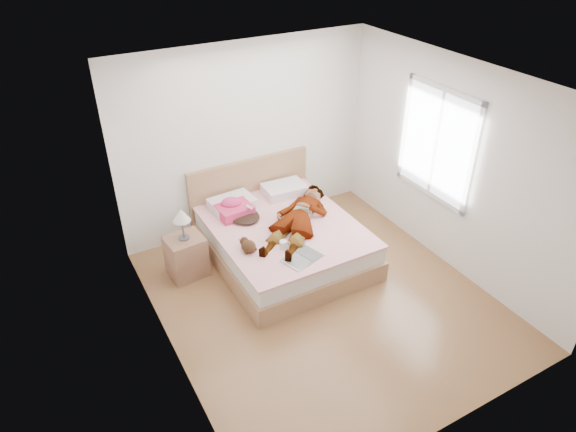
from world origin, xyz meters
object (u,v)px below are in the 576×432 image
object	(u,v)px
magazine	(303,258)
coffee_mug	(284,245)
nightstand	(186,253)
woman	(299,215)
plush_toy	(248,245)
phone	(249,207)
bed	(281,237)
towel	(234,209)

from	to	relation	value
magazine	coffee_mug	distance (m)	0.30
magazine	nightstand	distance (m)	1.49
woman	plush_toy	size ratio (longest dim) A/B	6.51
woman	nightstand	xyz separation A→B (m)	(-1.41, 0.33, -0.31)
nightstand	phone	bearing A→B (deg)	4.30
bed	towel	world-z (taller)	bed
towel	plush_toy	size ratio (longest dim) A/B	1.76
bed	coffee_mug	size ratio (longest dim) A/B	15.01
coffee_mug	nightstand	xyz separation A→B (m)	(-0.98, 0.73, -0.25)
magazine	plush_toy	distance (m)	0.66
towel	nightstand	size ratio (longest dim) A/B	0.48
coffee_mug	plush_toy	distance (m)	0.42
towel	nightstand	xyz separation A→B (m)	(-0.77, -0.25, -0.29)
nightstand	woman	bearing A→B (deg)	-13.18
woman	bed	bearing A→B (deg)	-166.05
bed	woman	bearing A→B (deg)	-34.06
woman	plush_toy	world-z (taller)	woman
coffee_mug	plush_toy	world-z (taller)	plush_toy
coffee_mug	phone	bearing A→B (deg)	94.50
phone	coffee_mug	size ratio (longest dim) A/B	0.64
coffee_mug	bed	bearing A→B (deg)	64.60
bed	coffee_mug	bearing A→B (deg)	-115.40
woman	magazine	size ratio (longest dim) A/B	3.25
woman	phone	distance (m)	0.64
phone	nightstand	world-z (taller)	nightstand
bed	nightstand	bearing A→B (deg)	170.52
bed	magazine	xyz separation A→B (m)	(-0.15, -0.81, 0.24)
phone	plush_toy	xyz separation A→B (m)	(-0.33, -0.64, -0.09)
woman	magazine	world-z (taller)	woman
towel	coffee_mug	bearing A→B (deg)	-78.09
phone	towel	world-z (taller)	towel
bed	towel	bearing A→B (deg)	135.38
woman	nightstand	distance (m)	1.49
towel	plush_toy	world-z (taller)	towel
nightstand	towel	bearing A→B (deg)	17.64
towel	coffee_mug	world-z (taller)	towel
magazine	towel	bearing A→B (deg)	103.64
phone	plush_toy	world-z (taller)	phone
towel	coffee_mug	xyz separation A→B (m)	(0.21, -0.98, -0.04)
woman	nightstand	size ratio (longest dim) A/B	1.79
plush_toy	nightstand	bearing A→B (deg)	135.93
towel	magazine	size ratio (longest dim) A/B	0.88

